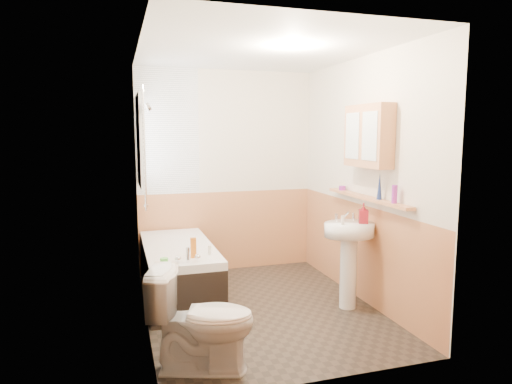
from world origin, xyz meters
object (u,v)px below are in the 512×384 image
medicine_cabinet (368,136)px  pine_shelf (366,198)px  bathtub (179,270)px  toilet (202,320)px  sink (349,247)px

medicine_cabinet → pine_shelf: bearing=57.6°
bathtub → toilet: bearing=-91.1°
toilet → bathtub: bearing=16.7°
medicine_cabinet → toilet: bearing=-156.7°
medicine_cabinet → bathtub: bearing=155.2°
toilet → medicine_cabinet: (1.77, 0.76, 1.33)m
sink → bathtub: bearing=144.7°
sink → pine_shelf: pine_shelf is taller
pine_shelf → medicine_cabinet: medicine_cabinet is taller
toilet → medicine_cabinet: size_ratio=1.15×
sink → pine_shelf: 0.52m
bathtub → sink: 1.79m
toilet → sink: size_ratio=0.79×
bathtub → sink: (1.57, -0.80, 0.32)m
toilet → pine_shelf: pine_shelf is taller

